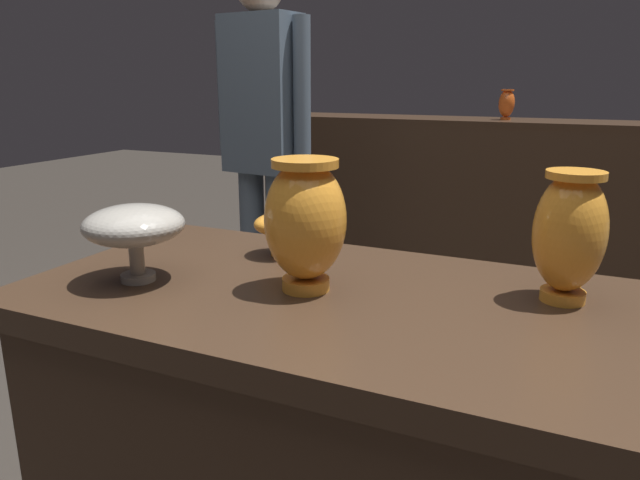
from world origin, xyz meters
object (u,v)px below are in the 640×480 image
at_px(vase_centerpiece, 305,220).
at_px(vase_left_accent, 280,225).
at_px(vase_tall_behind, 134,227).
at_px(shelf_vase_center, 507,103).
at_px(visitor_near_left, 263,135).
at_px(vase_right_accent, 570,233).

relative_size(vase_centerpiece, vase_left_accent, 2.15).
distance_m(vase_tall_behind, shelf_vase_center, 2.32).
bearing_deg(shelf_vase_center, vase_left_accent, -95.94).
distance_m(vase_centerpiece, shelf_vase_center, 2.19).
xyz_separation_m(shelf_vase_center, visitor_near_left, (-0.86, -0.95, -0.11)).
bearing_deg(visitor_near_left, vase_right_accent, 146.92).
bearing_deg(vase_tall_behind, vase_left_accent, 57.79).
bearing_deg(vase_centerpiece, vase_left_accent, 130.28).
bearing_deg(vase_right_accent, vase_tall_behind, -163.26).
bearing_deg(visitor_near_left, vase_centerpiece, 131.10).
xyz_separation_m(vase_left_accent, vase_right_accent, (0.60, -0.04, 0.06)).
distance_m(vase_centerpiece, vase_tall_behind, 0.34).
bearing_deg(shelf_vase_center, vase_centerpiece, -91.44).
distance_m(vase_centerpiece, visitor_near_left, 1.47).
distance_m(shelf_vase_center, visitor_near_left, 1.29).
xyz_separation_m(vase_centerpiece, shelf_vase_center, (0.06, 2.19, 0.13)).
bearing_deg(vase_left_accent, vase_right_accent, -3.89).
bearing_deg(vase_left_accent, vase_centerpiece, -49.72).
height_order(vase_left_accent, shelf_vase_center, shelf_vase_center).
height_order(vase_centerpiece, vase_right_accent, vase_centerpiece).
xyz_separation_m(vase_tall_behind, vase_left_accent, (0.17, 0.27, -0.04)).
bearing_deg(shelf_vase_center, visitor_near_left, -131.97).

